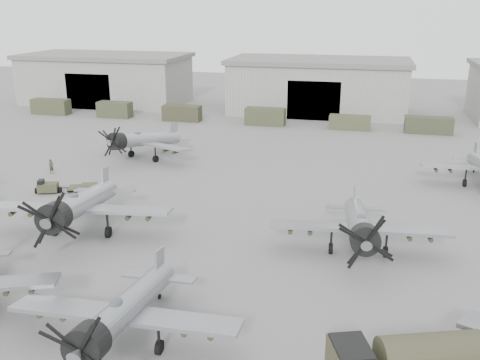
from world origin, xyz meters
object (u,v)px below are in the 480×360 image
(ground_crew, at_px, (51,166))
(aircraft_mid_2, at_px, (360,226))
(aircraft_mid_1, at_px, (78,206))
(aircraft_near_1, at_px, (122,313))
(aircraft_far_0, at_px, (141,140))
(tug_trailer, at_px, (64,187))
(fuel_tanker, at_px, (408,360))

(ground_crew, bearing_deg, aircraft_mid_2, -88.68)
(aircraft_mid_1, xyz_separation_m, ground_crew, (-11.20, 13.94, -1.77))
(aircraft_mid_2, bearing_deg, aircraft_mid_1, 179.19)
(aircraft_near_1, height_order, aircraft_far_0, aircraft_far_0)
(aircraft_mid_1, bearing_deg, ground_crew, 120.32)
(tug_trailer, bearing_deg, ground_crew, 112.28)
(aircraft_mid_1, xyz_separation_m, fuel_tanker, (23.42, -12.12, -0.94))
(aircraft_mid_1, relative_size, fuel_tanker, 1.84)
(aircraft_mid_1, distance_m, aircraft_far_0, 21.58)
(fuel_tanker, height_order, ground_crew, fuel_tanker)
(aircraft_near_1, bearing_deg, aircraft_far_0, 110.43)
(tug_trailer, xyz_separation_m, ground_crew, (-4.43, 5.01, 0.30))
(aircraft_near_1, height_order, tug_trailer, aircraft_near_1)
(aircraft_far_0, bearing_deg, fuel_tanker, -30.33)
(tug_trailer, distance_m, ground_crew, 6.69)
(aircraft_mid_2, xyz_separation_m, ground_crew, (-32.11, 12.29, -1.52))
(aircraft_mid_1, distance_m, tug_trailer, 11.40)
(aircraft_near_1, relative_size, fuel_tanker, 1.58)
(aircraft_mid_2, height_order, aircraft_far_0, aircraft_mid_2)
(aircraft_mid_2, relative_size, ground_crew, 8.03)
(aircraft_near_1, distance_m, aircraft_far_0, 36.17)
(aircraft_near_1, bearing_deg, aircraft_mid_2, 49.30)
(aircraft_near_1, bearing_deg, ground_crew, 126.69)
(fuel_tanker, xyz_separation_m, tug_trailer, (-30.20, 21.04, -1.12))
(aircraft_mid_2, relative_size, aircraft_far_0, 1.02)
(aircraft_far_0, distance_m, fuel_tanker, 43.17)
(aircraft_mid_2, bearing_deg, aircraft_far_0, 136.57)
(aircraft_far_0, bearing_deg, ground_crew, -114.48)
(fuel_tanker, bearing_deg, aircraft_mid_1, 132.70)
(aircraft_mid_1, distance_m, ground_crew, 17.97)
(aircraft_far_0, height_order, tug_trailer, aircraft_far_0)
(aircraft_near_1, height_order, ground_crew, aircraft_near_1)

